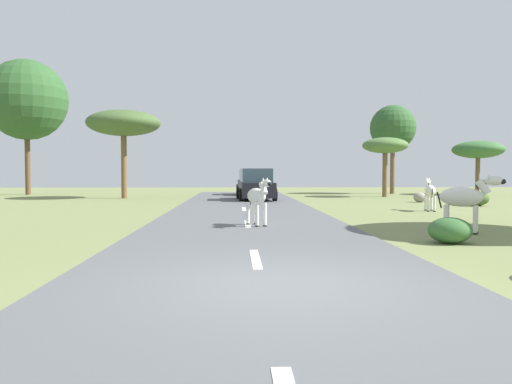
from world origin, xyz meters
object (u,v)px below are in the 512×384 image
Objects in this scene: tree_7 at (478,150)px; bush_0 at (450,230)px; zebra_0 at (258,197)px; tree_3 at (124,124)px; tree_4 at (385,146)px; bush_2 at (476,198)px; zebra_2 at (465,198)px; rock_0 at (420,197)px; car_0 at (256,185)px; tree_5 at (27,100)px; car_1 at (252,183)px; tree_6 at (393,128)px; zebra_1 at (430,191)px.

tree_7 reaches higher than bush_0.
zebra_0 is 18.28m from tree_3.
tree_4 is 9.29m from bush_2.
rock_0 is at bearing -165.07° from zebra_2.
tree_4 reaches higher than bush_2.
car_0 reaches higher than zebra_2.
zebra_0 is 0.15× the size of tree_5.
tree_6 is at bearing -169.73° from car_1.
bush_2 reaches higher than bush_0.
zebra_1 is at bearing -98.00° from tree_4.
tree_7 is 5.71× the size of rock_0.
car_0 is at bearing -114.27° from zebra_0.
tree_5 is 14.25× the size of rock_0.
tree_5 is at bearing -8.00° from car_1.
car_1 is 9.36m from tree_3.
tree_7 is (15.89, 6.65, 2.29)m from car_0.
car_1 is 16.84m from tree_5.
zebra_0 is 9.36m from zebra_1.
zebra_1 is 0.15× the size of tree_5.
zebra_0 is 26.97m from tree_5.
tree_5 is at bearing -107.48° from zebra_2.
zebra_0 is at bearing -94.95° from car_0.
zebra_2 is 21.92m from car_1.
tree_7 reaches higher than car_1.
zebra_2 is 0.17× the size of tree_5.
car_0 is 9.62m from tree_4.
bush_0 is (-6.71, -25.36, -4.51)m from tree_6.
car_0 is 9.14m from tree_3.
zebra_0 is at bearing -117.22° from tree_4.
tree_5 reaches higher than tree_7.
car_0 is at bearing 155.07° from bush_2.
zebra_0 is at bearing -54.66° from tree_5.
tree_4 is at bearing 162.61° from car_1.
tree_6 is (5.56, 23.60, 3.87)m from zebra_2.
tree_6 is 6.63× the size of bush_0.
zebra_0 is 5.57m from zebra_2.
zebra_0 is at bearing 86.80° from car_1.
bush_0 is at bearing -102.93° from tree_4.
car_0 is 6.26m from car_1.
car_1 reaches higher than bush_2.
zebra_0 reaches higher than bush_2.
zebra_1 is 28.08m from tree_5.
tree_4 is 24.77m from tree_5.
car_0 is 0.47× the size of tree_5.
tree_7 is at bearing 9.20° from tree_3.
tree_6 is (3.57, 16.18, 3.98)m from zebra_1.
car_1 is 1.15× the size of tree_4.
car_1 is at bearing -113.57° from zebra_0.
bush_2 is at bearing 52.59° from zebra_1.
bush_2 is at bearing -90.74° from tree_6.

